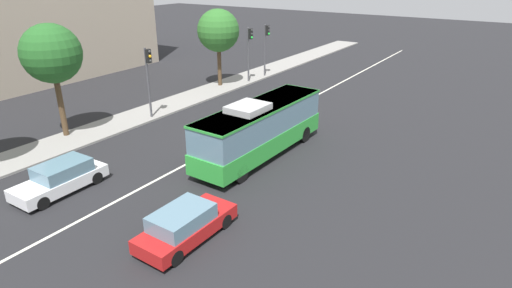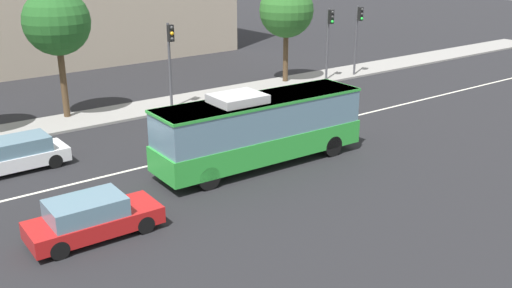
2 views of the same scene
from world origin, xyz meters
name	(u,v)px [view 2 (image 2 of 2)]	position (x,y,z in m)	size (l,w,h in m)	color
ground_plane	(245,143)	(0.00, 0.00, 0.00)	(160.00, 160.00, 0.00)	black
sidewalk_kerb	(165,105)	(0.00, 8.55, 0.07)	(80.00, 3.19, 0.14)	gray
lane_centre_line	(245,143)	(0.00, 0.00, 0.01)	(76.00, 0.16, 0.01)	silver
transit_bus	(260,126)	(-1.17, -2.81, 1.81)	(10.06, 2.73, 3.46)	green
sedan_white	(16,154)	(-10.26, 3.08, 0.72)	(4.53, 1.89, 1.46)	white
sedan_red	(92,218)	(-9.91, -4.89, 0.72)	(4.52, 1.87, 1.46)	#B21919
traffic_light_near_corner	(170,52)	(-0.06, 7.36, 3.56)	(0.33, 0.62, 5.20)	#47474C
traffic_light_mid_block	(358,29)	(15.45, 7.33, 3.56)	(0.33, 0.62, 5.20)	#47474C
traffic_light_far_corner	(329,32)	(12.61, 7.38, 3.56)	(0.34, 0.62, 5.20)	#47474C
street_tree_kerbside_left	(57,23)	(-5.77, 9.49, 5.46)	(3.65, 3.65, 7.32)	#4C3823
street_tree_kerbside_right	(286,11)	(9.91, 8.90, 5.11)	(3.77, 3.77, 7.02)	#4C3823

